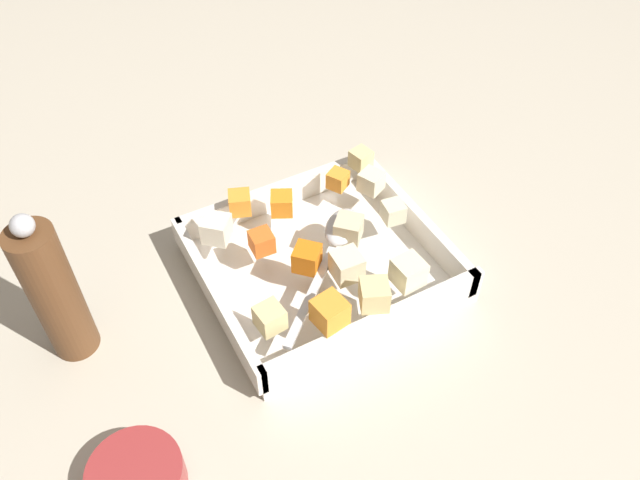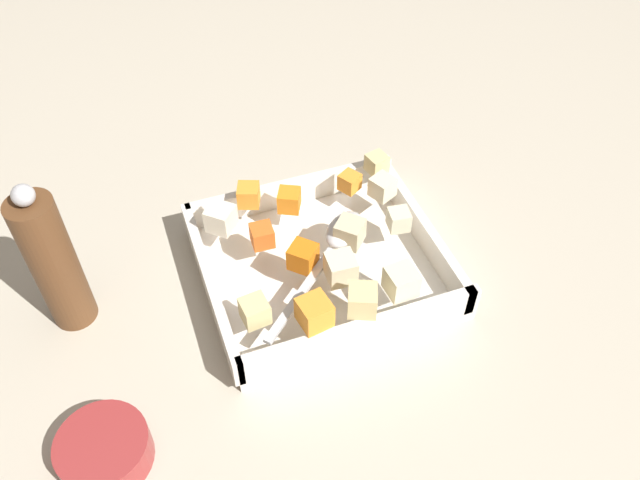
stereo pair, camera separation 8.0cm
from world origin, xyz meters
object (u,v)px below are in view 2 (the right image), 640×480
at_px(baking_dish, 320,266).
at_px(pepper_mill, 54,263).
at_px(serving_spoon, 339,236).
at_px(small_prep_bowl, 105,450).

bearing_deg(baking_dish, pepper_mill, -7.98).
relative_size(baking_dish, serving_spoon, 1.63).
relative_size(baking_dish, small_prep_bowl, 3.11).
relative_size(pepper_mill, small_prep_bowl, 2.23).
height_order(serving_spoon, pepper_mill, pepper_mill).
distance_m(baking_dish, small_prep_bowl, 0.33).
bearing_deg(small_prep_bowl, baking_dish, -151.39).
bearing_deg(serving_spoon, pepper_mill, -49.40).
bearing_deg(small_prep_bowl, pepper_mill, -86.71).
relative_size(serving_spoon, pepper_mill, 0.86).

